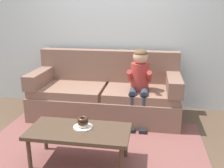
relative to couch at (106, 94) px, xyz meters
The scene contains 11 objects.
ground 0.93m from the couch, 88.06° to the right, with size 10.00×10.00×0.00m, color brown.
wall_back 1.18m from the couch, 86.96° to the left, with size 8.00×0.10×2.80m, color silver.
area_rug 1.16m from the couch, 88.50° to the right, with size 2.72×1.93×0.01m, color brown.
couch is the anchor object (origin of this frame).
coffee_table 1.34m from the couch, 91.52° to the right, with size 1.09×0.53×0.41m.
person_child 0.66m from the couch, 21.82° to the right, with size 0.34×0.58×1.10m.
plate 1.29m from the couch, 90.18° to the right, with size 0.21×0.21×0.01m, color white.
donut 1.29m from the couch, 90.18° to the right, with size 0.12×0.12×0.04m, color beige.
donut_second 1.30m from the couch, 90.18° to the right, with size 0.12×0.12×0.04m, color #422619.
donut_third 1.30m from the couch, 90.18° to the right, with size 0.12×0.12×0.04m, color #422619.
toy_controller 1.04m from the couch, 132.60° to the right, with size 0.23×0.09×0.05m.
Camera 1 is at (0.67, -2.82, 1.64)m, focal length 40.28 mm.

